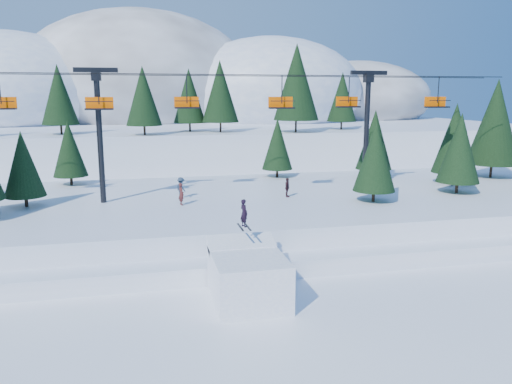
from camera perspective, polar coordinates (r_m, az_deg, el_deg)
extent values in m
plane|color=white|center=(25.08, 1.94, -14.43)|extent=(160.00, 160.00, 0.00)
cube|color=white|center=(41.41, -4.40, -2.29)|extent=(70.00, 22.00, 2.50)
cube|color=white|center=(32.11, -1.72, -7.54)|extent=(70.00, 6.00, 1.10)
cube|color=white|center=(90.40, -9.14, 5.98)|extent=(110.00, 60.00, 6.00)
ellipsoid|color=white|center=(96.46, -26.58, 10.31)|extent=(36.00, 32.40, 19.80)
ellipsoid|color=#605B59|center=(99.91, -13.23, 12.20)|extent=(44.00, 39.60, 26.40)
ellipsoid|color=white|center=(94.92, 1.74, 11.44)|extent=(34.00, 30.60, 19.72)
ellipsoid|color=#605B59|center=(107.24, 11.49, 10.49)|extent=(30.00, 27.00, 15.00)
cylinder|color=black|center=(62.07, -12.61, 6.90)|extent=(0.26, 0.26, 1.15)
cone|color=#193518|center=(61.92, -12.77, 10.68)|extent=(4.25, 4.25, 7.04)
cylinder|color=black|center=(65.73, -4.07, 7.42)|extent=(0.26, 0.26, 1.28)
cone|color=#193518|center=(65.60, -4.13, 11.41)|extent=(4.76, 4.76, 7.88)
cylinder|color=black|center=(65.44, 4.58, 7.52)|extent=(0.26, 0.26, 1.57)
cone|color=#193518|center=(65.34, 4.66, 12.42)|extent=(5.82, 5.82, 9.62)
cylinder|color=black|center=(66.17, -21.36, 6.67)|extent=(0.26, 0.26, 1.18)
cone|color=#193518|center=(66.03, -21.62, 10.32)|extent=(4.39, 4.39, 7.25)
cylinder|color=black|center=(71.87, 9.72, 7.53)|extent=(0.26, 0.26, 1.10)
cone|color=#193518|center=(71.75, 9.82, 10.67)|extent=(4.10, 4.10, 6.78)
cylinder|color=black|center=(67.21, -7.56, 7.37)|extent=(0.26, 0.26, 1.14)
cone|color=#193518|center=(67.08, -7.65, 10.85)|extent=(4.24, 4.24, 7.02)
cube|color=white|center=(26.63, -0.87, -9.90)|extent=(3.73, 4.61, 2.52)
cube|color=white|center=(28.04, -1.72, -5.98)|extent=(3.73, 1.61, 0.90)
imported|color=black|center=(27.21, -1.39, -2.41)|extent=(0.54, 0.65, 1.54)
cube|color=black|center=(27.36, -1.79, -4.04)|extent=(0.11, 1.65, 0.03)
cube|color=black|center=(27.44, -0.97, -3.99)|extent=(0.11, 1.65, 0.03)
cylinder|color=black|center=(40.14, -17.41, 5.86)|extent=(0.44, 0.44, 10.00)
cube|color=black|center=(40.04, -17.84, 13.14)|extent=(3.20, 0.35, 0.35)
cube|color=black|center=(40.02, -17.81, 12.50)|extent=(0.70, 0.70, 0.70)
cylinder|color=black|center=(44.22, 12.49, 6.54)|extent=(0.44, 0.44, 10.00)
cube|color=black|center=(44.13, 12.77, 13.15)|extent=(3.20, 0.35, 0.35)
cube|color=black|center=(44.12, 12.75, 12.57)|extent=(0.70, 0.70, 0.70)
cylinder|color=black|center=(39.49, -1.43, 13.25)|extent=(46.00, 0.06, 0.06)
cylinder|color=black|center=(41.84, -2.10, 13.13)|extent=(46.00, 0.06, 0.06)
cylinder|color=black|center=(42.32, -27.23, 10.42)|extent=(0.08, 0.08, 2.20)
cube|color=black|center=(42.33, -27.06, 8.47)|extent=(2.00, 0.75, 0.12)
cube|color=#FB5C00|center=(42.69, -26.99, 9.09)|extent=(2.00, 0.10, 0.85)
cylinder|color=black|center=(41.98, -27.24, 9.19)|extent=(2.00, 0.06, 0.06)
cylinder|color=black|center=(38.79, -17.59, 11.17)|extent=(0.08, 0.08, 2.20)
cube|color=black|center=(38.80, -17.47, 9.03)|extent=(2.00, 0.75, 0.12)
cube|color=#FB5C00|center=(39.17, -17.46, 9.70)|extent=(2.00, 0.10, 0.85)
cylinder|color=black|center=(38.44, -17.56, 9.83)|extent=(2.00, 0.06, 0.06)
cylinder|color=black|center=(41.24, -7.93, 11.53)|extent=(0.08, 0.08, 2.20)
cube|color=black|center=(41.25, -7.88, 9.52)|extent=(2.00, 0.75, 0.12)
cube|color=#FB5C00|center=(41.62, -7.94, 10.15)|extent=(2.00, 0.10, 0.85)
cylinder|color=black|center=(40.89, -7.85, 10.28)|extent=(2.00, 0.06, 0.06)
cylinder|color=black|center=(40.18, 2.98, 11.63)|extent=(0.08, 0.08, 2.20)
cube|color=black|center=(40.20, 2.96, 9.57)|extent=(2.00, 0.75, 0.12)
cube|color=#FB5C00|center=(40.55, 2.82, 10.22)|extent=(2.00, 0.10, 0.85)
cylinder|color=black|center=(39.85, 3.11, 10.34)|extent=(2.00, 0.06, 0.06)
cylinder|color=black|center=(44.69, 10.59, 11.41)|extent=(0.08, 0.08, 2.20)
cube|color=black|center=(44.70, 10.52, 9.55)|extent=(2.00, 0.75, 0.12)
cube|color=#FB5C00|center=(45.04, 10.35, 10.14)|extent=(2.00, 0.10, 0.85)
cylinder|color=black|center=(44.37, 10.73, 10.24)|extent=(2.00, 0.06, 0.06)
cylinder|color=black|center=(45.90, 20.12, 10.92)|extent=(0.08, 0.08, 2.20)
cube|color=black|center=(45.91, 20.00, 9.11)|extent=(2.00, 0.75, 0.12)
cube|color=#FB5C00|center=(46.22, 19.78, 9.69)|extent=(2.00, 0.10, 0.85)
cylinder|color=black|center=(45.60, 20.29, 9.78)|extent=(2.00, 0.06, 0.06)
cylinder|color=black|center=(46.01, 21.95, 0.48)|extent=(0.26, 0.26, 0.95)
cone|color=#193518|center=(45.55, 22.26, 4.69)|extent=(3.54, 3.54, 5.86)
cylinder|color=black|center=(50.88, 21.48, 1.51)|extent=(0.26, 0.26, 1.05)
cone|color=#193518|center=(50.44, 21.78, 5.74)|extent=(3.92, 3.92, 6.48)
cylinder|color=black|center=(56.16, 25.26, 2.23)|extent=(0.26, 0.26, 1.38)
cone|color=#193518|center=(55.70, 25.68, 7.24)|extent=(5.13, 5.13, 8.48)
cylinder|color=black|center=(51.66, 13.23, 2.07)|extent=(0.26, 0.26, 0.96)
cone|color=#193518|center=(51.25, 13.40, 5.86)|extent=(3.56, 3.56, 5.89)
cylinder|color=black|center=(49.64, -20.35, 1.25)|extent=(0.26, 0.26, 0.84)
cone|color=#193518|center=(49.25, -20.58, 4.68)|extent=(3.12, 3.12, 5.15)
cylinder|color=black|center=(51.04, 2.43, 2.18)|extent=(0.26, 0.26, 0.84)
cone|color=#193518|center=(50.66, 2.45, 5.52)|extent=(3.11, 3.11, 5.14)
cylinder|color=black|center=(41.28, -24.77, -0.99)|extent=(0.26, 0.26, 0.80)
cone|color=#193518|center=(40.83, -25.09, 2.94)|extent=(2.97, 2.97, 4.91)
cylinder|color=black|center=(40.30, 13.27, -0.46)|extent=(0.26, 0.26, 0.88)
cone|color=#193518|center=(39.81, 13.47, 3.99)|extent=(3.28, 3.28, 5.43)
imported|color=#25374B|center=(41.03, -8.57, 0.49)|extent=(1.07, 1.27, 1.70)
imported|color=#4D201F|center=(38.41, -8.54, -0.22)|extent=(0.57, 0.72, 1.71)
imported|color=#371C23|center=(41.04, 3.59, 0.52)|extent=(0.79, 1.00, 1.59)
cylinder|color=black|center=(31.93, 12.63, -8.11)|extent=(0.06, 0.06, 0.90)
cylinder|color=black|center=(33.16, 17.06, -7.61)|extent=(0.06, 0.06, 0.90)
cube|color=#FB5C00|center=(32.49, 14.90, -7.69)|extent=(2.80, 0.07, 0.55)
cylinder|color=black|center=(34.29, 15.88, -6.93)|extent=(0.06, 0.06, 0.90)
cylinder|color=black|center=(35.93, 19.56, -6.32)|extent=(0.06, 0.06, 0.90)
cube|color=#FB5C00|center=(35.06, 17.77, -6.46)|extent=(2.79, 0.36, 0.55)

